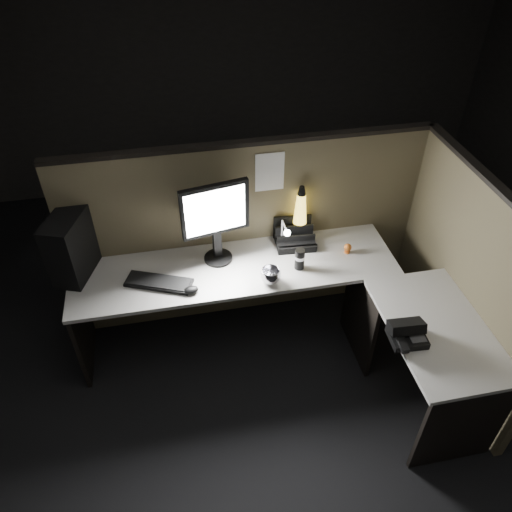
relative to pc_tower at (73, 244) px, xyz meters
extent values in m
plane|color=black|center=(1.22, -0.79, -0.96)|extent=(6.00, 6.00, 0.00)
plane|color=#282623|center=(1.22, 2.21, 0.39)|extent=(6.00, 0.00, 6.00)
cube|color=brown|center=(1.22, 0.14, -0.21)|extent=(2.66, 0.06, 1.50)
cube|color=brown|center=(2.55, -0.69, -0.21)|extent=(0.06, 1.66, 1.50)
cube|color=#B8B4AE|center=(1.07, -0.19, -0.25)|extent=(2.30, 0.60, 0.03)
cube|color=#B8B4AE|center=(2.22, -0.99, -0.25)|extent=(0.60, 1.00, 0.03)
cube|color=black|center=(-0.06, -0.19, -0.61)|extent=(0.03, 0.55, 0.70)
cube|color=black|center=(2.22, -1.47, -0.61)|extent=(0.55, 0.03, 0.70)
cube|color=black|center=(1.94, -0.49, -0.61)|extent=(0.03, 0.55, 0.70)
cube|color=black|center=(0.00, 0.00, 0.00)|extent=(0.34, 0.48, 0.46)
cylinder|color=black|center=(0.97, -0.08, -0.22)|extent=(0.20, 0.20, 0.02)
cube|color=black|center=(0.97, -0.06, -0.10)|extent=(0.06, 0.05, 0.23)
cube|color=black|center=(0.97, -0.06, 0.19)|extent=(0.47, 0.13, 0.38)
cube|color=white|center=(0.97, -0.08, 0.19)|extent=(0.41, 0.08, 0.33)
cube|color=black|center=(0.54, -0.26, -0.22)|extent=(0.48, 0.31, 0.02)
ellipsoid|color=black|center=(0.74, -0.38, -0.21)|extent=(0.11, 0.09, 0.04)
cube|color=white|center=(1.45, -0.02, -0.21)|extent=(0.04, 0.05, 0.03)
cylinder|color=white|center=(1.45, -0.02, -0.10)|extent=(0.01, 0.01, 0.20)
cylinder|color=white|center=(1.45, -0.08, 0.00)|extent=(0.01, 0.13, 0.01)
sphere|color=white|center=(1.45, -0.16, -0.01)|extent=(0.05, 0.05, 0.05)
cube|color=black|center=(1.55, -0.01, -0.20)|extent=(0.30, 0.27, 0.06)
cube|color=black|center=(1.55, -0.05, -0.16)|extent=(0.28, 0.04, 0.10)
cube|color=black|center=(1.55, 0.07, -0.11)|extent=(0.28, 0.04, 0.19)
cone|color=black|center=(1.60, 0.05, -0.16)|extent=(0.12, 0.12, 0.14)
cone|color=yellow|center=(1.60, 0.05, 0.03)|extent=(0.10, 0.10, 0.24)
sphere|color=#946115|center=(1.60, 0.05, -0.04)|extent=(0.05, 0.05, 0.05)
sphere|color=#946115|center=(1.60, 0.05, 0.05)|extent=(0.04, 0.04, 0.04)
cone|color=black|center=(1.60, 0.05, 0.19)|extent=(0.06, 0.06, 0.07)
cylinder|color=black|center=(1.51, -0.29, -0.15)|extent=(0.07, 0.07, 0.16)
imported|color=#B0B0B7|center=(1.28, -0.39, -0.18)|extent=(0.17, 0.17, 0.11)
sphere|color=orange|center=(1.90, -0.19, -0.18)|extent=(0.06, 0.06, 0.06)
cube|color=white|center=(1.38, 0.10, 0.33)|extent=(0.20, 0.00, 0.29)
cube|color=black|center=(1.98, -1.05, -0.21)|extent=(0.22, 0.20, 0.05)
cube|color=black|center=(1.98, -1.02, -0.15)|extent=(0.22, 0.14, 0.10)
cube|color=black|center=(1.92, -1.10, -0.18)|extent=(0.06, 0.16, 0.03)
cube|color=#3F3F42|center=(2.03, -1.08, -0.18)|extent=(0.10, 0.10, 0.00)
camera|label=1|loc=(0.70, -2.82, 2.10)|focal=35.00mm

